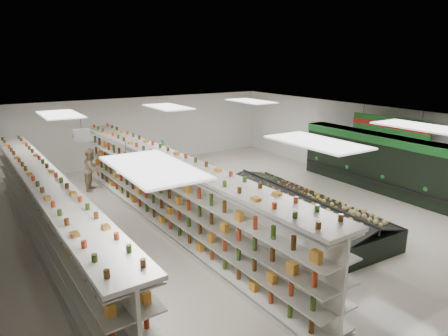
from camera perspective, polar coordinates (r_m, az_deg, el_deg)
floor at (r=13.28m, az=-0.17°, el=-6.74°), size 16.00×16.00×0.00m
ceiling at (r=12.43m, az=-0.18°, el=7.06°), size 14.00×16.00×0.02m
wall_back at (r=19.82m, az=-12.70°, el=5.17°), size 14.00×0.02×3.20m
wall_right at (r=17.43m, az=19.69°, el=3.25°), size 0.02×16.00×3.20m
produce_wall_case at (r=16.28m, az=22.67°, el=0.84°), size 0.93×8.00×2.20m
aisle_sign_near at (r=9.12m, az=-13.75°, el=0.62°), size 0.52×0.06×0.75m
aisle_sign_far at (r=12.89m, az=-19.63°, el=4.45°), size 0.52×0.06×0.75m
hortifruti_banner at (r=15.78m, az=22.60°, el=5.66°), size 0.12×3.20×0.95m
gondola_left at (r=11.48m, az=-23.82°, el=-6.57°), size 1.33×12.22×2.11m
gondola_center at (r=12.12m, az=-7.78°, el=-3.86°), size 1.45×13.05×2.26m
produce_island at (r=12.92m, az=10.39°, el=-5.59°), size 2.55×6.42×0.95m
soda_endcap at (r=17.44m, az=-10.17°, el=1.01°), size 1.37×1.11×1.52m
shopper_main at (r=11.36m, az=3.24°, el=-6.24°), size 0.72×0.64×1.64m
shopper_background at (r=16.37m, az=-18.36°, el=-0.15°), size 0.86×0.95×1.66m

